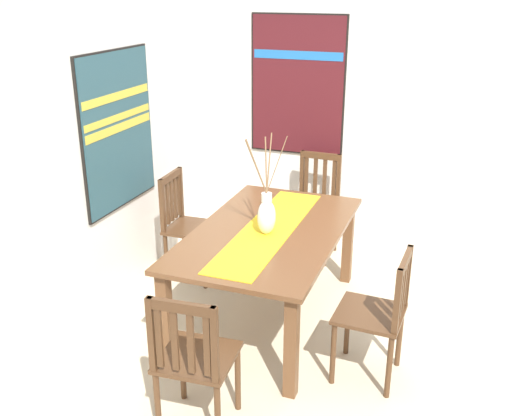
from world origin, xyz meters
TOP-DOWN VIEW (x-y plane):
  - ground_plane at (0.00, 0.00)m, footprint 6.40×6.40m
  - wall_back at (0.00, 1.86)m, footprint 6.40×0.12m
  - wall_side at (1.86, 0.00)m, footprint 0.12×6.40m
  - dining_table at (0.18, 0.48)m, footprint 1.79×1.04m
  - table_runner at (0.18, 0.48)m, footprint 1.65×0.36m
  - centerpiece_vase at (0.11, 0.47)m, footprint 0.27×0.25m
  - chair_0 at (-1.13, 0.46)m, footprint 0.45×0.45m
  - chair_1 at (1.46, 0.46)m, footprint 0.43×0.43m
  - chair_2 at (-0.26, -0.43)m, footprint 0.44×0.44m
  - chair_3 at (0.62, 1.39)m, footprint 0.43×0.43m
  - painting_on_back_wall at (0.31, 1.79)m, footprint 0.97×0.05m
  - painting_on_side_wall at (1.79, 0.76)m, footprint 0.05×0.92m

SIDE VIEW (x-z plane):
  - ground_plane at x=0.00m, z-range -0.03..0.00m
  - chair_2 at x=-0.26m, z-range 0.03..0.94m
  - chair_0 at x=-1.13m, z-range 0.03..0.96m
  - chair_3 at x=0.62m, z-range 0.03..0.97m
  - chair_1 at x=1.46m, z-range 0.02..0.99m
  - dining_table at x=0.18m, z-range 0.28..1.02m
  - table_runner at x=0.18m, z-range 0.75..0.76m
  - centerpiece_vase at x=0.11m, z-range 0.54..1.26m
  - wall_back at x=0.00m, z-range 0.00..2.70m
  - wall_side at x=1.86m, z-range 0.00..2.70m
  - painting_on_back_wall at x=0.31m, z-range 0.74..1.98m
  - painting_on_side_wall at x=1.79m, z-range 0.89..2.20m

